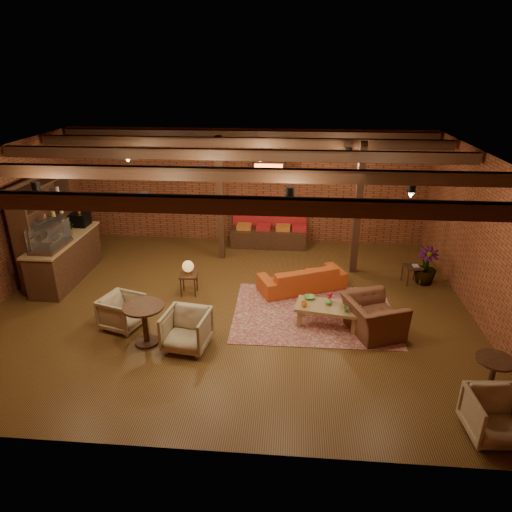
# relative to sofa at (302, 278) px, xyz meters

# --- Properties ---
(floor) EXTENTS (10.00, 10.00, 0.00)m
(floor) POSITION_rel_sofa_xyz_m (-1.51, -0.91, -0.29)
(floor) COLOR #381F0E
(floor) RESTS_ON ground
(ceiling) EXTENTS (10.00, 8.00, 0.02)m
(ceiling) POSITION_rel_sofa_xyz_m (-1.51, -0.91, 2.91)
(ceiling) COLOR black
(ceiling) RESTS_ON wall_back
(wall_back) EXTENTS (10.00, 0.02, 3.20)m
(wall_back) POSITION_rel_sofa_xyz_m (-1.51, 3.09, 1.31)
(wall_back) COLOR brown
(wall_back) RESTS_ON ground
(wall_front) EXTENTS (10.00, 0.02, 3.20)m
(wall_front) POSITION_rel_sofa_xyz_m (-1.51, -4.91, 1.31)
(wall_front) COLOR brown
(wall_front) RESTS_ON ground
(wall_right) EXTENTS (0.02, 8.00, 3.20)m
(wall_right) POSITION_rel_sofa_xyz_m (3.49, -0.91, 1.31)
(wall_right) COLOR brown
(wall_right) RESTS_ON ground
(ceiling_beams) EXTENTS (9.80, 6.40, 0.22)m
(ceiling_beams) POSITION_rel_sofa_xyz_m (-1.51, -0.91, 2.79)
(ceiling_beams) COLOR black
(ceiling_beams) RESTS_ON ceiling
(ceiling_pipe) EXTENTS (9.60, 0.12, 0.12)m
(ceiling_pipe) POSITION_rel_sofa_xyz_m (-1.51, 0.69, 2.56)
(ceiling_pipe) COLOR black
(ceiling_pipe) RESTS_ON ceiling
(post_left) EXTENTS (0.16, 0.16, 3.20)m
(post_left) POSITION_rel_sofa_xyz_m (-2.11, 1.69, 1.31)
(post_left) COLOR black
(post_left) RESTS_ON ground
(post_right) EXTENTS (0.16, 0.16, 3.20)m
(post_right) POSITION_rel_sofa_xyz_m (1.29, 1.09, 1.31)
(post_right) COLOR black
(post_right) RESTS_ON ground
(service_counter) EXTENTS (0.80, 2.50, 1.60)m
(service_counter) POSITION_rel_sofa_xyz_m (-5.61, 0.09, 0.51)
(service_counter) COLOR black
(service_counter) RESTS_ON ground
(plant_counter) EXTENTS (0.35, 0.39, 0.30)m
(plant_counter) POSITION_rel_sofa_xyz_m (-5.51, 0.29, 0.93)
(plant_counter) COLOR #337F33
(plant_counter) RESTS_ON service_counter
(shelving_hutch) EXTENTS (0.52, 2.00, 2.40)m
(shelving_hutch) POSITION_rel_sofa_xyz_m (-6.01, 0.19, 0.91)
(shelving_hutch) COLOR black
(shelving_hutch) RESTS_ON ground
(banquette) EXTENTS (2.10, 0.70, 1.00)m
(banquette) POSITION_rel_sofa_xyz_m (-0.91, 2.64, 0.21)
(banquette) COLOR #A81C1F
(banquette) RESTS_ON ground
(service_sign) EXTENTS (0.86, 0.06, 0.30)m
(service_sign) POSITION_rel_sofa_xyz_m (-0.91, 2.19, 2.06)
(service_sign) COLOR #FF5819
(service_sign) RESTS_ON ceiling
(ceiling_spotlights) EXTENTS (6.40, 4.40, 0.28)m
(ceiling_spotlights) POSITION_rel_sofa_xyz_m (-1.51, -0.91, 2.57)
(ceiling_spotlights) COLOR black
(ceiling_spotlights) RESTS_ON ceiling
(rug) EXTENTS (3.33, 2.56, 0.01)m
(rug) POSITION_rel_sofa_xyz_m (0.25, -1.11, -0.28)
(rug) COLOR maroon
(rug) RESTS_ON floor
(sofa) EXTENTS (2.10, 1.51, 0.57)m
(sofa) POSITION_rel_sofa_xyz_m (0.00, 0.00, 0.00)
(sofa) COLOR #B14418
(sofa) RESTS_ON floor
(coffee_table) EXTENTS (1.35, 0.84, 0.68)m
(coffee_table) POSITION_rel_sofa_xyz_m (0.49, -1.53, 0.10)
(coffee_table) COLOR olive
(coffee_table) RESTS_ON floor
(side_table_lamp) EXTENTS (0.41, 0.41, 0.81)m
(side_table_lamp) POSITION_rel_sofa_xyz_m (-2.52, -0.45, 0.33)
(side_table_lamp) COLOR black
(side_table_lamp) RESTS_ON floor
(round_table_left) EXTENTS (0.75, 0.75, 0.78)m
(round_table_left) POSITION_rel_sofa_xyz_m (-2.89, -2.45, 0.24)
(round_table_left) COLOR black
(round_table_left) RESTS_ON floor
(armchair_a) EXTENTS (0.85, 0.88, 0.73)m
(armchair_a) POSITION_rel_sofa_xyz_m (-3.51, -1.94, 0.08)
(armchair_a) COLOR beige
(armchair_a) RESTS_ON floor
(armchair_b) EXTENTS (0.87, 0.83, 0.80)m
(armchair_b) POSITION_rel_sofa_xyz_m (-2.10, -2.53, 0.11)
(armchair_b) COLOR beige
(armchair_b) RESTS_ON floor
(armchair_right) EXTENTS (1.05, 1.27, 0.95)m
(armchair_right) POSITION_rel_sofa_xyz_m (1.33, -1.75, 0.19)
(armchair_right) COLOR brown
(armchair_right) RESTS_ON floor
(side_table_book) EXTENTS (0.47, 0.47, 0.46)m
(side_table_book) POSITION_rel_sofa_xyz_m (2.58, 0.53, 0.12)
(side_table_book) COLOR black
(side_table_book) RESTS_ON floor
(round_table_right) EXTENTS (0.58, 0.58, 0.68)m
(round_table_right) POSITION_rel_sofa_xyz_m (2.89, -3.43, 0.17)
(round_table_right) COLOR black
(round_table_right) RESTS_ON floor
(armchair_far) EXTENTS (0.77, 0.73, 0.75)m
(armchair_far) POSITION_rel_sofa_xyz_m (2.61, -4.31, 0.09)
(armchair_far) COLOR beige
(armchair_far) RESTS_ON floor
(plant_tall) EXTENTS (1.65, 1.65, 2.66)m
(plant_tall) POSITION_rel_sofa_xyz_m (2.89, 0.54, 1.04)
(plant_tall) COLOR #4C7F4C
(plant_tall) RESTS_ON floor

